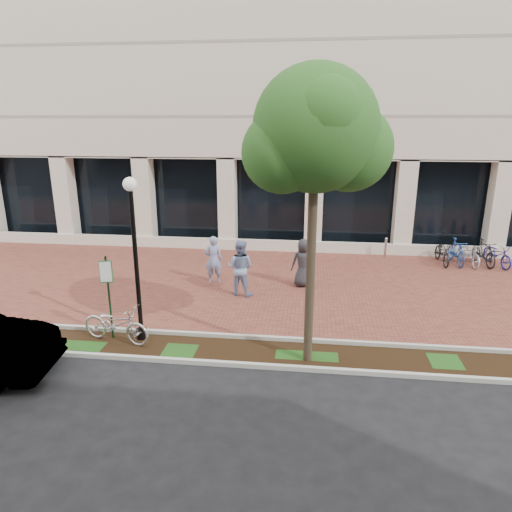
# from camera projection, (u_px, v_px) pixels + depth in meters

# --- Properties ---
(ground) EXTENTS (120.00, 120.00, 0.00)m
(ground) POSITION_uv_depth(u_px,v_px,m) (258.00, 283.00, 17.00)
(ground) COLOR black
(ground) RESTS_ON ground
(brick_plaza) EXTENTS (40.00, 9.00, 0.01)m
(brick_plaza) POSITION_uv_depth(u_px,v_px,m) (258.00, 283.00, 16.99)
(brick_plaza) COLOR brown
(brick_plaza) RESTS_ON ground
(planting_strip) EXTENTS (40.00, 1.50, 0.01)m
(planting_strip) POSITION_uv_depth(u_px,v_px,m) (235.00, 351.00, 12.00)
(planting_strip) COLOR black
(planting_strip) RESTS_ON ground
(curb_plaza_side) EXTENTS (40.00, 0.12, 0.12)m
(curb_plaza_side) POSITION_uv_depth(u_px,v_px,m) (239.00, 337.00, 12.70)
(curb_plaza_side) COLOR #B9B9AF
(curb_plaza_side) RESTS_ON ground
(curb_street_side) EXTENTS (40.00, 0.12, 0.12)m
(curb_street_side) POSITION_uv_depth(u_px,v_px,m) (230.00, 364.00, 11.27)
(curb_street_side) COLOR #B9B9AF
(curb_street_side) RESTS_ON ground
(near_office_building) EXTENTS (40.00, 12.12, 16.00)m
(near_office_building) POSITION_uv_depth(u_px,v_px,m) (281.00, 37.00, 24.07)
(near_office_building) COLOR beige
(near_office_building) RESTS_ON ground
(parking_sign) EXTENTS (0.34, 0.07, 2.39)m
(parking_sign) POSITION_uv_depth(u_px,v_px,m) (108.00, 287.00, 12.32)
(parking_sign) COLOR #133518
(parking_sign) RESTS_ON ground
(lamppost) EXTENTS (0.36, 0.36, 4.48)m
(lamppost) POSITION_uv_depth(u_px,v_px,m) (135.00, 252.00, 11.99)
(lamppost) COLOR black
(lamppost) RESTS_ON ground
(street_tree) EXTENTS (3.37, 2.81, 7.07)m
(street_tree) POSITION_uv_depth(u_px,v_px,m) (317.00, 138.00, 10.05)
(street_tree) COLOR #4C3F2B
(street_tree) RESTS_ON ground
(locked_bicycle) EXTENTS (2.15, 1.16, 1.07)m
(locked_bicycle) POSITION_uv_depth(u_px,v_px,m) (116.00, 324.00, 12.38)
(locked_bicycle) COLOR silver
(locked_bicycle) RESTS_ON ground
(pedestrian_left) EXTENTS (0.73, 0.56, 1.80)m
(pedestrian_left) POSITION_uv_depth(u_px,v_px,m) (213.00, 260.00, 16.84)
(pedestrian_left) COLOR #7C88BA
(pedestrian_left) RESTS_ON ground
(pedestrian_mid) EXTENTS (1.08, 0.92, 1.96)m
(pedestrian_mid) POSITION_uv_depth(u_px,v_px,m) (240.00, 268.00, 15.65)
(pedestrian_mid) COLOR #7D92BB
(pedestrian_mid) RESTS_ON ground
(pedestrian_right) EXTENTS (0.96, 0.73, 1.78)m
(pedestrian_right) POSITION_uv_depth(u_px,v_px,m) (303.00, 263.00, 16.49)
(pedestrian_right) COLOR #2B2A30
(pedestrian_right) RESTS_ON ground
(bollard) EXTENTS (0.12, 0.12, 0.92)m
(bollard) POSITION_uv_depth(u_px,v_px,m) (386.00, 247.00, 20.06)
(bollard) COLOR #B7B7BC
(bollard) RESTS_ON ground
(bike_rack_cluster) EXTENTS (3.09, 1.96, 1.08)m
(bike_rack_cluster) POSITION_uv_depth(u_px,v_px,m) (470.00, 253.00, 19.07)
(bike_rack_cluster) COLOR black
(bike_rack_cluster) RESTS_ON ground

